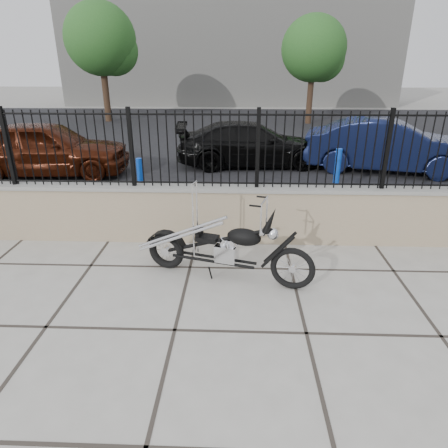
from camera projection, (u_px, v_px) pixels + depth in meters
The scene contains 13 objects.
ground_plane at pixel (175, 330), 4.57m from camera, with size 90.00×90.00×0.00m, color #99968E.
parking_lot at pixel (222, 137), 16.12m from camera, with size 30.00×30.00×0.00m, color black.
retaining_wall at pixel (196, 214), 6.69m from camera, with size 14.00×0.36×0.96m, color gray.
iron_fence at pixel (194, 150), 6.28m from camera, with size 14.00×0.08×1.20m, color black.
background_building at pixel (231, 43), 27.54m from camera, with size 22.00×6.00×8.00m, color beige.
chopper_motorcycle at pixel (223, 232), 5.42m from camera, with size 2.31×0.41×1.39m, color black, non-canonical shape.
car_red at pixel (46, 148), 10.49m from camera, with size 1.70×4.23×1.44m, color #3C1408.
car_black at pixel (251, 144), 11.50m from camera, with size 1.75×4.29×1.25m, color black.
car_blue at pixel (387, 145), 10.85m from camera, with size 1.52×4.35×1.43m, color #0E1636.
bollard_a at pixel (141, 183), 8.29m from camera, with size 0.12×0.12×1.02m, color #0B31A8.
bollard_b at pixel (337, 174), 8.75m from camera, with size 0.13×0.13×1.11m, color #0C3BB9.
tree_left at pixel (100, 35), 18.76m from camera, with size 3.34×3.34×5.64m.
tree_right at pixel (314, 45), 18.24m from camera, with size 2.96×2.96×5.00m.
Camera 1 is at (0.71, -3.74, 2.86)m, focal length 32.00 mm.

